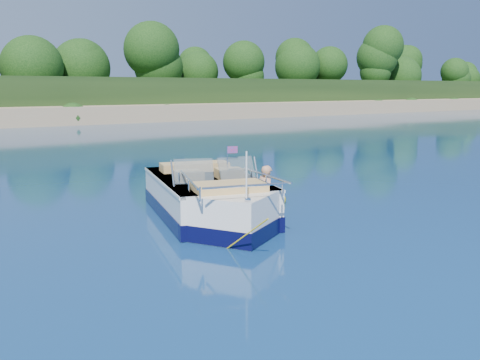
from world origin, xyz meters
The scene contains 4 objects.
ground centered at (0.00, 0.00, 0.00)m, with size 160.00×160.00×0.00m, color #0A254A.
motorboat centered at (-0.64, 1.11, 0.41)m, with size 3.30×6.22×2.12m.
tow_tube centered at (1.46, 1.89, 0.08)m, with size 1.49×1.49×0.32m.
boy centered at (1.49, 1.90, 0.00)m, with size 0.58×0.38×1.60m, color tan.
Camera 1 is at (-6.99, -9.35, 3.04)m, focal length 40.00 mm.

